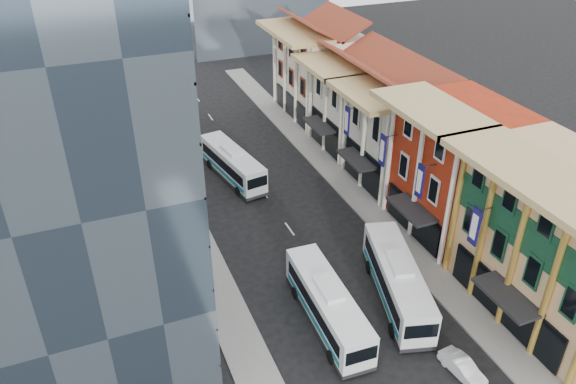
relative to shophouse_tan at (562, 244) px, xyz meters
name	(u,v)px	position (x,y,z in m)	size (l,w,h in m)	color
sidewalk_right	(370,210)	(-5.50, 17.00, -5.92)	(3.00, 90.00, 0.15)	slate
sidewalk_left	(200,249)	(-22.50, 17.00, -5.92)	(3.00, 90.00, 0.15)	slate
shophouse_tan	(562,244)	(0.00, 0.00, 0.00)	(8.00, 14.00, 12.00)	#DAB07D
shophouse_red	(458,169)	(0.00, 12.00, 0.00)	(8.00, 10.00, 12.00)	#A72B12
shophouse_cream_near	(400,137)	(0.00, 21.50, -1.00)	(8.00, 9.00, 10.00)	white
shophouse_cream_mid	(358,105)	(0.00, 30.50, -1.00)	(8.00, 9.00, 10.00)	white
shophouse_cream_far	(320,73)	(0.00, 41.00, -0.50)	(8.00, 12.00, 11.00)	white
office_tower	(65,119)	(-31.00, 14.00, 9.00)	(12.00, 26.00, 30.00)	#3C4E5F
office_block_far	(79,106)	(-30.00, 37.00, 1.00)	(10.00, 18.00, 14.00)	gray
bus_left_near	(328,304)	(-16.00, 4.71, -4.23)	(2.59, 11.04, 3.54)	white
bus_left_far	(233,163)	(-16.00, 28.23, -4.24)	(2.57, 10.95, 3.51)	silver
bus_right	(397,280)	(-9.94, 5.07, -4.14)	(2.71, 11.58, 3.71)	white
sedan_right	(463,368)	(-9.72, -3.02, -5.41)	(1.25, 3.57, 1.18)	white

